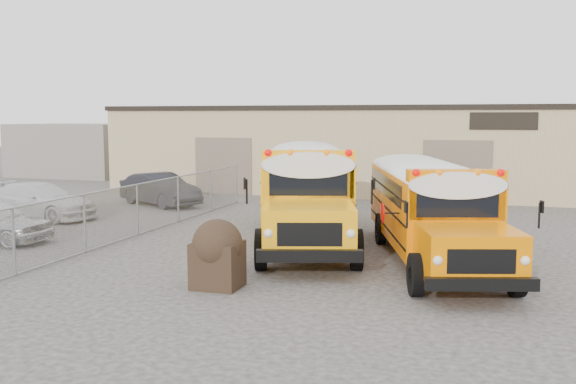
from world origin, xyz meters
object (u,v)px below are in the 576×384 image
(school_bus_left, at_px, (305,168))
(tarp_bundle, at_px, (217,253))
(car_dark, at_px, (160,189))
(car_white, at_px, (40,201))
(school_bus_right, at_px, (398,181))

(school_bus_left, xyz_separation_m, tarp_bundle, (1.65, -13.04, -0.99))
(car_dark, bearing_deg, school_bus_left, -58.48)
(car_white, xyz_separation_m, car_dark, (2.70, 4.95, 0.03))
(tarp_bundle, bearing_deg, school_bus_right, 75.21)
(car_white, bearing_deg, school_bus_left, -53.76)
(school_bus_right, relative_size, tarp_bundle, 6.03)
(school_bus_left, height_order, school_bus_right, school_bus_left)
(car_dark, bearing_deg, school_bus_right, -72.97)
(school_bus_left, bearing_deg, car_white, -149.87)
(school_bus_right, xyz_separation_m, tarp_bundle, (-2.79, -10.55, -0.80))
(school_bus_left, distance_m, tarp_bundle, 13.18)
(school_bus_left, relative_size, tarp_bundle, 6.74)
(tarp_bundle, height_order, car_dark, tarp_bundle)
(school_bus_left, distance_m, car_dark, 6.93)
(car_white, bearing_deg, school_bus_right, -71.60)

